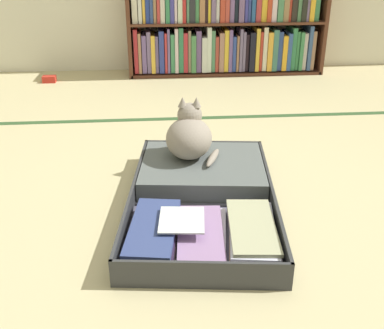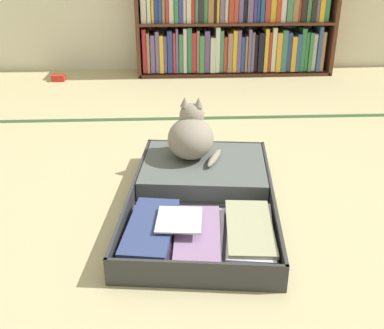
# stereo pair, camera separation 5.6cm
# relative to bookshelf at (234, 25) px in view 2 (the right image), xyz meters

# --- Properties ---
(ground_plane) EXTENTS (10.00, 10.00, 0.00)m
(ground_plane) POSITION_rel_bookshelf_xyz_m (-0.42, -2.23, -0.39)
(ground_plane) COLOR #C3B887
(tatami_border) EXTENTS (4.80, 0.05, 0.00)m
(tatami_border) POSITION_rel_bookshelf_xyz_m (-0.42, -1.10, -0.39)
(tatami_border) COLOR #31522B
(tatami_border) RESTS_ON ground_plane
(bookshelf) EXTENTS (1.59, 0.29, 0.83)m
(bookshelf) POSITION_rel_bookshelf_xyz_m (0.00, 0.00, 0.00)
(bookshelf) COLOR #542E1F
(bookshelf) RESTS_ON ground_plane
(open_suitcase) EXTENTS (0.68, 1.03, 0.10)m
(open_suitcase) POSITION_rel_bookshelf_xyz_m (-0.40, -2.13, -0.35)
(open_suitcase) COLOR #333437
(open_suitcase) RESTS_ON ground_plane
(black_cat) EXTENTS (0.27, 0.29, 0.27)m
(black_cat) POSITION_rel_bookshelf_xyz_m (-0.44, -1.88, -0.19)
(black_cat) COLOR gray
(black_cat) RESTS_ON open_suitcase
(small_red_pouch) EXTENTS (0.10, 0.07, 0.05)m
(small_red_pouch) POSITION_rel_bookshelf_xyz_m (-1.41, -0.18, -0.37)
(small_red_pouch) COLOR red
(small_red_pouch) RESTS_ON ground_plane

